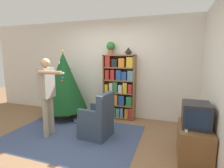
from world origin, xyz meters
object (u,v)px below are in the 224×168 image
armchair (98,122)px  table_lamp (128,51)px  standing_person (47,91)px  television (196,115)px  bookshelf (120,88)px  christmas_tree (64,82)px  potted_plant (111,47)px

armchair → table_lamp: bearing=170.9°
table_lamp → standing_person: bearing=-131.3°
television → standing_person: size_ratio=0.29×
armchair → bookshelf: bearing=-178.9°
bookshelf → christmas_tree: christmas_tree is taller
christmas_tree → potted_plant: (1.17, 0.41, 0.89)m
television → armchair: size_ratio=0.51×
christmas_tree → potted_plant: 1.53m
christmas_tree → armchair: size_ratio=1.95×
potted_plant → table_lamp: size_ratio=1.64×
bookshelf → standing_person: size_ratio=1.05×
christmas_tree → standing_person: (0.34, -1.07, -0.03)m
television → potted_plant: size_ratio=1.43×
standing_person → table_lamp: 2.14m
bookshelf → armchair: (-0.10, -1.20, -0.50)m
standing_person → potted_plant: size_ratio=4.86×
standing_person → table_lamp: (1.30, 1.48, 0.83)m
armchair → television: bearing=89.9°
bookshelf → armchair: 1.31m
television → potted_plant: 2.62m
bookshelf → christmas_tree: 1.48m
table_lamp → television: bearing=-43.9°
standing_person → potted_plant: 1.93m
bookshelf → standing_person: bookshelf is taller
christmas_tree → standing_person: size_ratio=1.13×
television → armchair: 1.82m
table_lamp → potted_plant: bearing=180.0°
bookshelf → television: bookshelf is taller
television → potted_plant: bearing=143.9°
television → armchair: bearing=174.0°
armchair → table_lamp: 1.92m
bookshelf → table_lamp: (0.22, 0.00, 0.95)m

